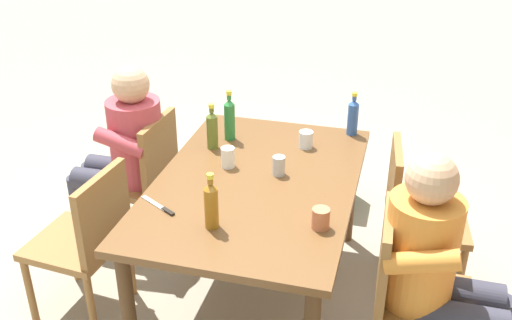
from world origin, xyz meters
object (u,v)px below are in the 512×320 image
object	(u,v)px
chair_far_right	(407,290)
bottle_olive	(212,129)
bottle_blue	(353,116)
chair_near_left	(144,174)
cup_glass	(306,139)
chair_far_left	(413,211)
bottle_amber	(211,205)
person_in_plaid_shirt	(438,264)
dining_table	(256,195)
bottle_green	(230,119)
table_knife	(160,207)
chair_near_right	(87,237)
cup_steel	(279,166)
cup_white	(228,157)
person_in_white_shirt	(125,148)
cup_terracotta	(321,218)
backpack_by_near_side	(338,174)

from	to	relation	value
chair_far_right	bottle_olive	distance (m)	1.37
bottle_blue	chair_near_left	bearing A→B (deg)	-73.60
chair_far_right	cup_glass	world-z (taller)	chair_far_right
chair_far_left	bottle_amber	size ratio (longest dim) A/B	3.19
person_in_plaid_shirt	dining_table	bearing A→B (deg)	-110.58
bottle_green	table_knife	size ratio (longest dim) A/B	1.38
chair_near_right	cup_glass	distance (m)	1.30
chair_near_left	cup_steel	distance (m)	0.99
dining_table	cup_white	size ratio (longest dim) A/B	13.65
chair_far_right	bottle_amber	bearing A→B (deg)	-82.78
chair_far_left	person_in_plaid_shirt	bearing A→B (deg)	9.09
chair_near_right	bottle_blue	world-z (taller)	bottle_blue
person_in_white_shirt	cup_terracotta	size ratio (longest dim) A/B	11.98
chair_near_left	cup_white	bearing A→B (deg)	69.66
bottle_amber	bottle_olive	distance (m)	0.81
person_in_plaid_shirt	bottle_olive	distance (m)	1.43
dining_table	table_knife	distance (m)	0.53
cup_white	table_knife	world-z (taller)	cup_white
bottle_blue	bottle_amber	distance (m)	1.26
bottle_blue	cup_white	world-z (taller)	bottle_blue
bottle_green	cup_glass	distance (m)	0.46
cup_glass	cup_terracotta	bearing A→B (deg)	15.50
chair_far_right	table_knife	xyz separation A→B (m)	(0.02, -1.18, 0.26)
person_in_white_shirt	cup_steel	xyz separation A→B (m)	(0.25, 1.01, 0.15)
cup_terracotta	table_knife	bearing A→B (deg)	-87.68
chair_far_right	bottle_olive	world-z (taller)	bottle_olive
chair_far_left	bottle_green	xyz separation A→B (m)	(-0.11, -1.09, 0.39)
cup_white	dining_table	bearing A→B (deg)	59.49
chair_near_left	backpack_by_near_side	bearing A→B (deg)	126.05
person_in_plaid_shirt	bottle_olive	xyz separation A→B (m)	(-0.65, -1.25, 0.21)
dining_table	cup_glass	size ratio (longest dim) A/B	15.58
cup_steel	backpack_by_near_side	bearing A→B (deg)	169.31
person_in_plaid_shirt	bottle_green	bearing A→B (deg)	-123.35
chair_far_right	bottle_olive	bearing A→B (deg)	-119.61
chair_near_left	table_knife	size ratio (longest dim) A/B	3.99
chair_near_left	cup_terracotta	size ratio (longest dim) A/B	8.84
chair_near_right	table_knife	world-z (taller)	chair_near_right
cup_terracotta	chair_far_right	bearing A→B (deg)	89.03
bottle_amber	cup_white	world-z (taller)	bottle_amber
chair_near_left	person_in_plaid_shirt	distance (m)	1.86
chair_far_left	cup_glass	distance (m)	0.72
chair_far_left	cup_white	distance (m)	1.07
person_in_white_shirt	backpack_by_near_side	distance (m)	1.52
bottle_blue	cup_steel	size ratio (longest dim) A/B	2.55
chair_near_right	bottle_green	size ratio (longest dim) A/B	2.88
table_knife	backpack_by_near_side	size ratio (longest dim) A/B	0.48
bottle_olive	chair_far_left	bearing A→B (deg)	91.61
person_in_plaid_shirt	cup_steel	size ratio (longest dim) A/B	11.32
cup_glass	backpack_by_near_side	xyz separation A→B (m)	(-0.69, 0.12, -0.58)
bottle_blue	table_knife	xyz separation A→B (m)	(1.07, -0.78, -0.11)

